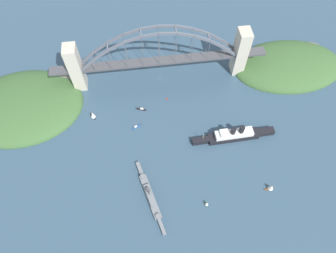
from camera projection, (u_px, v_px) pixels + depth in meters
name	position (u px, v px, depth m)	size (l,w,h in m)	color
ground_plane	(160.00, 77.00, 397.93)	(1400.00, 1400.00, 0.00)	#334C60
harbor_arch_bridge	(159.00, 59.00, 369.38)	(260.63, 18.60, 78.87)	beige
headland_west_shore	(288.00, 66.00, 408.43)	(144.35, 91.51, 30.94)	#3D6033
headland_east_shore	(25.00, 106.00, 374.65)	(144.07, 113.65, 31.06)	#3D6033
ocean_liner	(234.00, 135.00, 347.10)	(94.59, 14.14, 19.98)	black
naval_cruiser	(150.00, 196.00, 313.46)	(23.50, 79.26, 16.47)	slate
seaplane_taxiing_near_bridge	(143.00, 65.00, 406.22)	(8.43, 10.53, 5.03)	#B7B7B2
small_boat_0	(93.00, 115.00, 361.24)	(7.96, 9.29, 11.91)	black
small_boat_1	(271.00, 187.00, 315.81)	(9.98, 5.65, 10.29)	brown
small_boat_2	(141.00, 109.00, 371.05)	(12.59, 5.65, 2.52)	black
small_boat_3	(207.00, 204.00, 308.35)	(4.09, 6.47, 7.65)	#2D6B3D
small_boat_4	(136.00, 127.00, 358.21)	(10.83, 6.21, 2.40)	#234C8C
channel_marker_buoy	(167.00, 98.00, 379.13)	(2.20, 2.20, 2.75)	red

